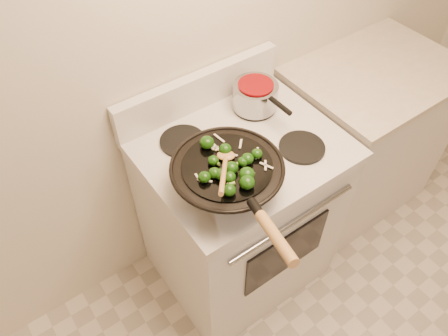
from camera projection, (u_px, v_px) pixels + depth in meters
stove at (239, 212)px, 2.05m from camera, size 0.78×0.67×1.08m
counter_unit at (359, 138)px, 2.41m from camera, size 0.82×0.62×0.91m
wok at (228, 177)px, 1.50m from camera, size 0.39×0.64×0.22m
stirfry at (230, 167)px, 1.44m from camera, size 0.26×0.28×0.05m
wooden_spoon at (225, 166)px, 1.41m from camera, size 0.21×0.24×0.12m
saucepan at (255, 95)px, 1.81m from camera, size 0.19×0.31×0.11m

